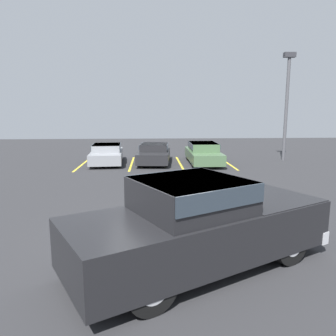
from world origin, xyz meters
The scene contains 10 objects.
ground_plane centered at (0.00, 0.00, 0.00)m, with size 60.00×60.00×0.00m, color #2D2D30.
stall_stripe_a centered at (-4.35, 12.41, 0.00)m, with size 0.12×5.23×0.01m, color yellow.
stall_stripe_b centered at (-1.42, 12.41, 0.00)m, with size 0.12×5.23×0.01m, color yellow.
stall_stripe_c centered at (1.51, 12.41, 0.00)m, with size 0.12×5.23×0.01m, color yellow.
stall_stripe_d centered at (4.44, 12.41, 0.00)m, with size 0.12×5.23×0.01m, color yellow.
pickup_truck centered at (0.75, -0.92, 0.93)m, with size 5.87×4.47×1.88m.
parked_sedan_a centered at (-2.92, 12.60, 0.62)m, with size 2.08×4.38×1.16m.
parked_sedan_b centered at (-0.04, 12.59, 0.63)m, with size 2.17×4.45×1.18m.
parked_sedan_c centered at (2.93, 12.33, 0.67)m, with size 1.78×4.71×1.26m.
light_post centered at (8.32, 13.27, 3.95)m, with size 0.70×0.36×6.69m.
Camera 1 is at (-0.28, -7.26, 3.21)m, focal length 35.00 mm.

